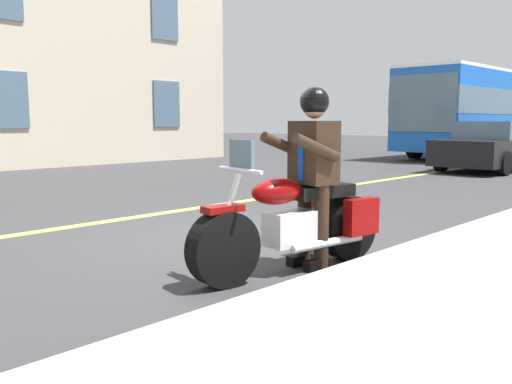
{
  "coord_description": "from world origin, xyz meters",
  "views": [
    {
      "loc": [
        4.21,
        4.74,
        1.42
      ],
      "look_at": [
        0.59,
        1.21,
        0.75
      ],
      "focal_mm": 37.8,
      "sensor_mm": 36.0,
      "label": 1
    }
  ],
  "objects_px": {
    "rider_main": "(313,161)",
    "bus_far": "(487,109)",
    "car_silver": "(494,146)",
    "motorcycle_main": "(297,224)"
  },
  "relations": [
    {
      "from": "rider_main",
      "to": "bus_far",
      "type": "relative_size",
      "value": 0.16
    },
    {
      "from": "rider_main",
      "to": "car_silver",
      "type": "xyz_separation_m",
      "value": [
        -11.89,
        -2.75,
        -0.35
      ]
    },
    {
      "from": "rider_main",
      "to": "bus_far",
      "type": "bearing_deg",
      "value": -163.29
    },
    {
      "from": "bus_far",
      "to": "car_silver",
      "type": "bearing_deg",
      "value": 23.19
    },
    {
      "from": "motorcycle_main",
      "to": "rider_main",
      "type": "height_order",
      "value": "rider_main"
    },
    {
      "from": "rider_main",
      "to": "bus_far",
      "type": "xyz_separation_m",
      "value": [
        -18.25,
        -5.48,
        0.84
      ]
    },
    {
      "from": "motorcycle_main",
      "to": "rider_main",
      "type": "bearing_deg",
      "value": 172.63
    },
    {
      "from": "car_silver",
      "to": "rider_main",
      "type": "bearing_deg",
      "value": 13.04
    },
    {
      "from": "bus_far",
      "to": "car_silver",
      "type": "distance_m",
      "value": 7.02
    },
    {
      "from": "rider_main",
      "to": "car_silver",
      "type": "distance_m",
      "value": 12.21
    }
  ]
}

